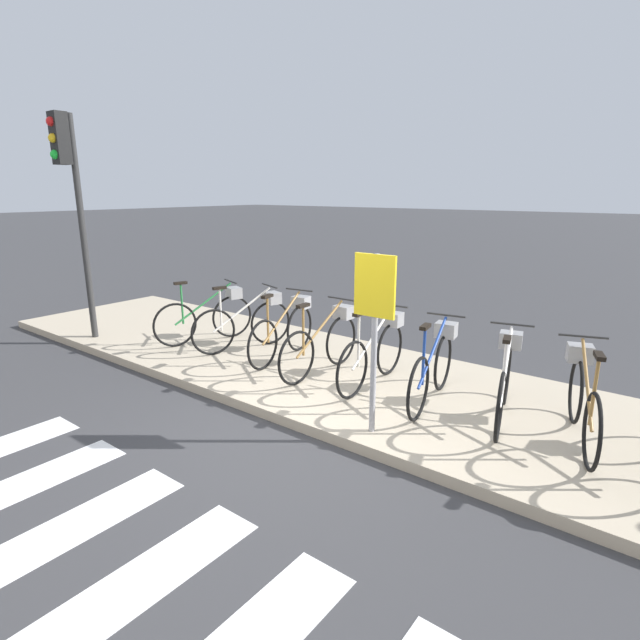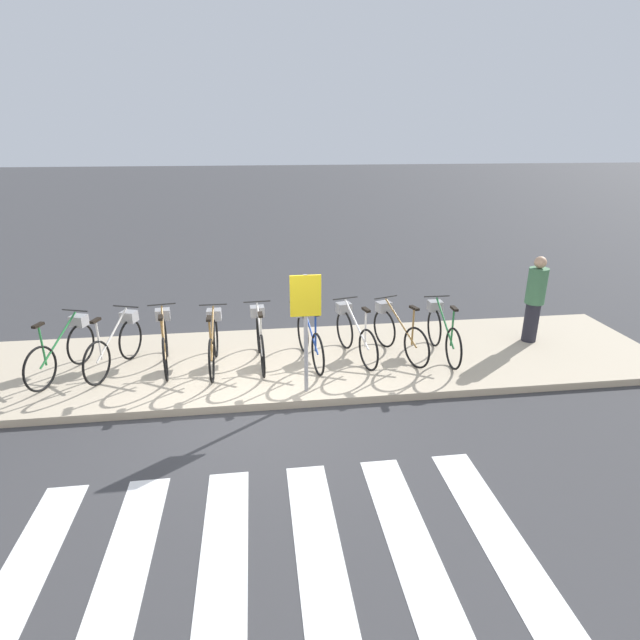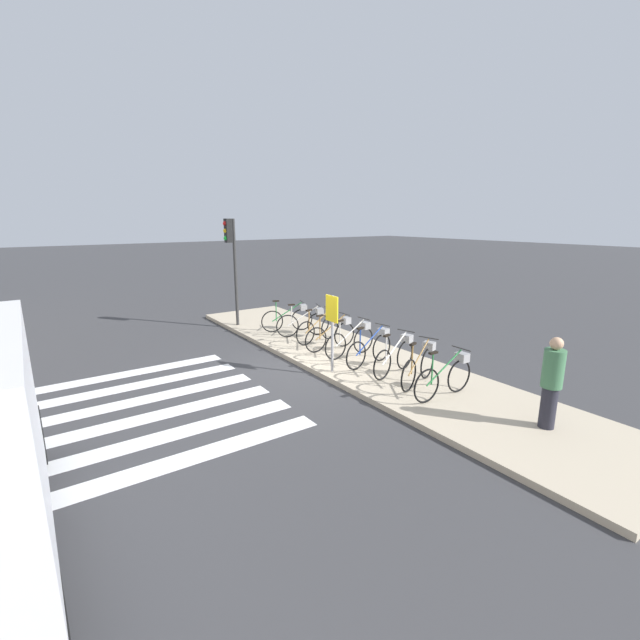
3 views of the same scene
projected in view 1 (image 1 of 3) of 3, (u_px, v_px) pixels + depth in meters
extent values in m
plane|color=#38383A|center=(304.00, 434.00, 5.27)|extent=(120.00, 120.00, 0.00)
cube|color=#B7A88E|center=(377.00, 387.00, 6.37)|extent=(13.87, 2.92, 0.12)
torus|color=black|center=(175.00, 325.00, 7.74)|extent=(0.26, 0.67, 0.70)
torus|color=black|center=(232.00, 317.00, 8.26)|extent=(0.26, 0.67, 0.70)
cylinder|color=#267238|center=(203.00, 304.00, 7.93)|extent=(0.34, 0.93, 0.59)
cylinder|color=#267238|center=(182.00, 304.00, 7.73)|extent=(0.04, 0.04, 0.63)
cube|color=black|center=(180.00, 283.00, 7.65)|extent=(0.13, 0.21, 0.04)
cylinder|color=#262626|center=(231.00, 281.00, 8.11)|extent=(0.44, 0.17, 0.02)
cube|color=gray|center=(234.00, 293.00, 8.18)|extent=(0.29, 0.27, 0.18)
torus|color=black|center=(213.00, 332.00, 7.35)|extent=(0.25, 0.67, 0.70)
torus|color=black|center=(271.00, 323.00, 7.87)|extent=(0.25, 0.67, 0.70)
cylinder|color=beige|center=(242.00, 309.00, 7.54)|extent=(0.33, 0.94, 0.59)
cylinder|color=beige|center=(221.00, 310.00, 7.34)|extent=(0.04, 0.04, 0.63)
cube|color=black|center=(219.00, 288.00, 7.26)|extent=(0.13, 0.21, 0.04)
cylinder|color=#262626|center=(270.00, 286.00, 7.72)|extent=(0.44, 0.17, 0.02)
cube|color=gray|center=(273.00, 298.00, 7.80)|extent=(0.29, 0.26, 0.18)
torus|color=black|center=(263.00, 345.00, 6.75)|extent=(0.14, 0.69, 0.70)
torus|color=black|center=(300.00, 328.00, 7.56)|extent=(0.14, 0.69, 0.70)
cylinder|color=olive|center=(282.00, 317.00, 7.08)|extent=(0.18, 0.97, 0.59)
cylinder|color=olive|center=(268.00, 320.00, 6.78)|extent=(0.04, 0.04, 0.63)
cube|color=black|center=(267.00, 296.00, 6.70)|extent=(0.10, 0.21, 0.04)
cylinder|color=#262626|center=(299.00, 290.00, 7.41)|extent=(0.46, 0.09, 0.02)
cube|color=gray|center=(301.00, 302.00, 7.50)|extent=(0.27, 0.23, 0.18)
torus|color=black|center=(297.00, 358.00, 6.22)|extent=(0.04, 0.70, 0.70)
torus|color=black|center=(341.00, 340.00, 6.96)|extent=(0.04, 0.70, 0.70)
cylinder|color=olive|center=(320.00, 328.00, 6.52)|extent=(0.03, 0.98, 0.59)
cylinder|color=olive|center=(303.00, 332.00, 6.24)|extent=(0.03, 0.03, 0.63)
cube|color=black|center=(303.00, 306.00, 6.16)|extent=(0.07, 0.20, 0.04)
cylinder|color=#262626|center=(342.00, 299.00, 6.81)|extent=(0.46, 0.02, 0.02)
cube|color=gray|center=(344.00, 312.00, 6.89)|extent=(0.24, 0.20, 0.18)
torus|color=black|center=(352.00, 370.00, 5.81)|extent=(0.07, 0.70, 0.70)
torus|color=black|center=(390.00, 349.00, 6.58)|extent=(0.07, 0.70, 0.70)
cylinder|color=beige|center=(373.00, 337.00, 6.12)|extent=(0.08, 0.98, 0.59)
cylinder|color=beige|center=(359.00, 341.00, 5.84)|extent=(0.03, 0.03, 0.63)
cube|color=black|center=(359.00, 314.00, 5.75)|extent=(0.08, 0.20, 0.04)
cylinder|color=#262626|center=(391.00, 305.00, 6.43)|extent=(0.46, 0.05, 0.02)
cube|color=gray|center=(393.00, 319.00, 6.52)|extent=(0.25, 0.21, 0.18)
torus|color=black|center=(418.00, 389.00, 5.26)|extent=(0.14, 0.69, 0.70)
torus|color=black|center=(443.00, 362.00, 6.07)|extent=(0.14, 0.69, 0.70)
cylinder|color=navy|center=(433.00, 351.00, 5.60)|extent=(0.18, 0.97, 0.59)
cylinder|color=navy|center=(424.00, 357.00, 5.29)|extent=(0.04, 0.04, 0.63)
cube|color=black|center=(425.00, 327.00, 5.21)|extent=(0.10, 0.21, 0.04)
cylinder|color=#262626|center=(446.00, 315.00, 5.92)|extent=(0.46, 0.09, 0.02)
cube|color=gray|center=(446.00, 330.00, 6.02)|extent=(0.27, 0.23, 0.18)
torus|color=black|center=(500.00, 407.00, 4.82)|extent=(0.20, 0.69, 0.70)
torus|color=black|center=(507.00, 375.00, 5.66)|extent=(0.20, 0.69, 0.70)
cylinder|color=silver|center=(506.00, 364.00, 5.17)|extent=(0.26, 0.96, 0.59)
cylinder|color=silver|center=(504.00, 372.00, 4.85)|extent=(0.04, 0.04, 0.63)
cube|color=black|center=(507.00, 339.00, 4.77)|extent=(0.12, 0.21, 0.04)
cylinder|color=#262626|center=(512.00, 324.00, 5.51)|extent=(0.45, 0.13, 0.02)
cube|color=gray|center=(511.00, 340.00, 5.61)|extent=(0.28, 0.25, 0.18)
torus|color=black|center=(592.00, 431.00, 4.33)|extent=(0.26, 0.67, 0.70)
torus|color=black|center=(576.00, 391.00, 5.21)|extent=(0.26, 0.67, 0.70)
cylinder|color=olive|center=(587.00, 382.00, 4.70)|extent=(0.34, 0.93, 0.59)
cylinder|color=olive|center=(594.00, 392.00, 4.37)|extent=(0.04, 0.04, 0.63)
cube|color=black|center=(600.00, 356.00, 4.29)|extent=(0.13, 0.21, 0.04)
cylinder|color=#262626|center=(583.00, 336.00, 5.06)|extent=(0.44, 0.17, 0.02)
cube|color=gray|center=(580.00, 353.00, 5.16)|extent=(0.29, 0.27, 0.18)
cylinder|color=#2D2D2D|center=(83.00, 231.00, 7.91)|extent=(0.10, 0.10, 3.50)
cube|color=black|center=(60.00, 138.00, 7.42)|extent=(0.24, 0.20, 0.75)
sphere|color=red|center=(51.00, 121.00, 7.29)|extent=(0.14, 0.14, 0.14)
sphere|color=gold|center=(53.00, 138.00, 7.35)|extent=(0.14, 0.14, 0.14)
sphere|color=green|center=(55.00, 155.00, 7.40)|extent=(0.14, 0.14, 0.14)
cylinder|color=#99999E|center=(374.00, 346.00, 4.86)|extent=(0.06, 0.06, 1.81)
cube|color=yellow|center=(375.00, 286.00, 4.69)|extent=(0.44, 0.03, 0.60)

